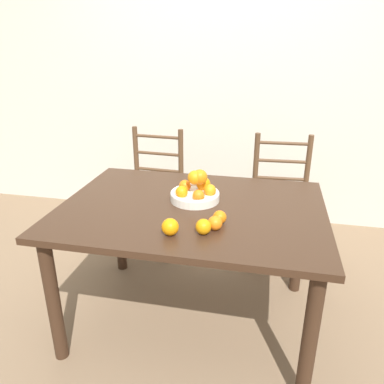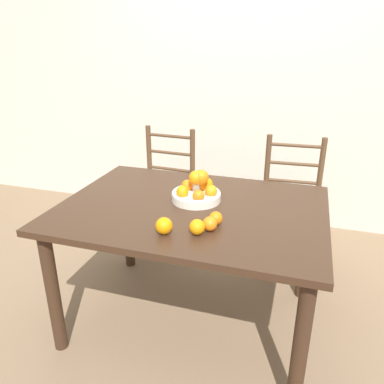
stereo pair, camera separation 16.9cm
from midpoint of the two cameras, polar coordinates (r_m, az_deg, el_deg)
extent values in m
plane|color=#7F664C|center=(2.42, -2.13, -18.69)|extent=(12.00, 12.00, 0.00)
cube|color=beige|center=(3.37, 4.27, 17.27)|extent=(8.00, 0.06, 2.60)
cube|color=#382316|center=(2.02, -2.42, -2.64)|extent=(1.41, 1.03, 0.03)
cylinder|color=#382316|center=(2.12, -22.64, -15.14)|extent=(0.07, 0.07, 0.72)
cylinder|color=#382316|center=(1.82, 14.82, -20.95)|extent=(0.07, 0.07, 0.72)
cylinder|color=#382316|center=(2.75, -12.78, -4.89)|extent=(0.07, 0.07, 0.72)
cylinder|color=#382316|center=(2.53, 14.23, -7.55)|extent=(0.07, 0.07, 0.72)
cylinder|color=silver|center=(2.07, -1.86, -0.77)|extent=(0.27, 0.27, 0.04)
torus|color=silver|center=(2.07, -1.86, -0.23)|extent=(0.27, 0.27, 0.02)
sphere|color=orange|center=(2.04, 0.40, 0.24)|extent=(0.07, 0.07, 0.07)
sphere|color=orange|center=(2.12, -0.53, 1.20)|extent=(0.08, 0.08, 0.08)
sphere|color=orange|center=(2.12, -3.38, 0.91)|extent=(0.07, 0.07, 0.07)
sphere|color=orange|center=(2.03, -3.98, -0.03)|extent=(0.07, 0.07, 0.07)
sphere|color=orange|center=(1.98, -1.43, -0.59)|extent=(0.06, 0.06, 0.06)
sphere|color=orange|center=(2.03, -1.18, 2.27)|extent=(0.08, 0.08, 0.08)
sphere|color=orange|center=(2.04, -2.06, 2.13)|extent=(0.07, 0.07, 0.07)
sphere|color=orange|center=(2.03, -1.98, 2.17)|extent=(0.08, 0.08, 0.08)
sphere|color=orange|center=(1.71, -6.18, -5.37)|extent=(0.08, 0.08, 0.08)
sphere|color=orange|center=(1.71, -1.08, -5.37)|extent=(0.07, 0.07, 0.07)
sphere|color=orange|center=(1.75, 0.78, -4.81)|extent=(0.07, 0.07, 0.07)
sphere|color=orange|center=(1.81, 1.57, -3.92)|extent=(0.07, 0.07, 0.07)
cylinder|color=#513823|center=(2.97, -12.37, -5.48)|extent=(0.04, 0.04, 0.46)
cylinder|color=#513823|center=(2.83, -5.46, -6.54)|extent=(0.04, 0.04, 0.46)
cylinder|color=#513823|center=(3.16, -9.79, 1.33)|extent=(0.04, 0.04, 0.95)
cylinder|color=#513823|center=(3.03, -3.25, 0.67)|extent=(0.04, 0.04, 0.95)
cube|color=#513823|center=(2.94, -7.88, -0.14)|extent=(0.44, 0.42, 0.04)
cylinder|color=#513823|center=(3.05, -6.70, 3.34)|extent=(0.38, 0.05, 0.02)
cylinder|color=#513823|center=(3.01, -6.82, 5.81)|extent=(0.38, 0.05, 0.02)
cylinder|color=#513823|center=(2.97, -6.93, 8.35)|extent=(0.38, 0.05, 0.02)
cylinder|color=#513823|center=(2.72, 7.30, -7.82)|extent=(0.04, 0.04, 0.46)
cylinder|color=#513823|center=(2.74, 15.33, -8.23)|extent=(0.04, 0.04, 0.46)
cylinder|color=#513823|center=(2.94, 7.81, -0.20)|extent=(0.04, 0.04, 0.95)
cylinder|color=#513823|center=(2.96, 15.17, -0.63)|extent=(0.04, 0.04, 0.95)
cube|color=#513823|center=(2.78, 11.62, -1.74)|extent=(0.44, 0.42, 0.04)
cylinder|color=#513823|center=(2.90, 11.70, 2.01)|extent=(0.38, 0.04, 0.02)
cylinder|color=#513823|center=(2.85, 11.91, 4.60)|extent=(0.38, 0.04, 0.02)
cylinder|color=#513823|center=(2.82, 12.13, 7.25)|extent=(0.38, 0.04, 0.02)
camera|label=1|loc=(0.08, -92.45, -0.99)|focal=35.00mm
camera|label=2|loc=(0.08, 87.55, 0.99)|focal=35.00mm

